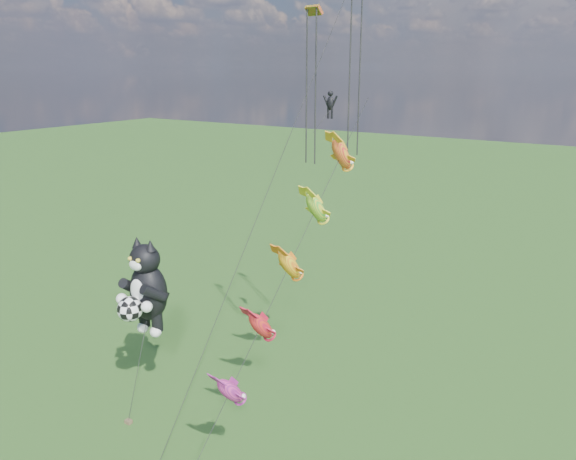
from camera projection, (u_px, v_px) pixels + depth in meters
The scene contains 4 objects.
ground at pixel (49, 429), 32.47m from camera, with size 300.00×300.00×0.00m, color #143A0E.
cat_kite_rig at pixel (145, 287), 33.41m from camera, with size 2.87×4.33×10.56m.
fish_windsock_rig at pixel (289, 266), 28.58m from camera, with size 2.20×15.87×18.53m.
parafoil_rig at pixel (327, 90), 30.30m from camera, with size 2.71×17.47×25.69m.
Camera 1 is at (26.90, -15.81, 20.14)m, focal length 35.00 mm.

